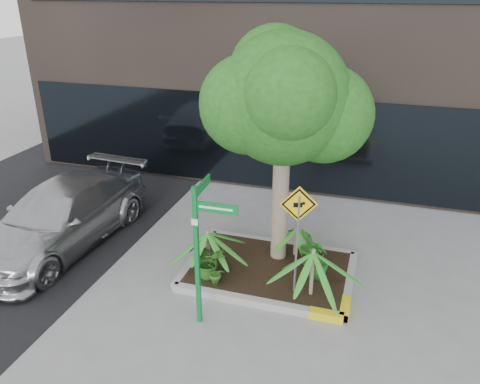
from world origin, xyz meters
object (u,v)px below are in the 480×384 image
(tree, at_px, (284,99))
(parked_car, at_px, (61,216))
(cattle_sign, at_px, (298,223))
(street_sign_post, at_px, (200,241))

(tree, bearing_deg, parked_car, -171.77)
(parked_car, relative_size, cattle_sign, 2.23)
(parked_car, bearing_deg, tree, 12.18)
(parked_car, bearing_deg, street_sign_post, -17.62)
(tree, xyz_separation_m, street_sign_post, (-0.82, -2.26, -1.89))
(tree, xyz_separation_m, cattle_sign, (0.57, -1.19, -1.87))
(tree, bearing_deg, street_sign_post, -109.93)
(parked_car, xyz_separation_m, street_sign_post, (3.97, -1.57, 0.89))
(tree, relative_size, cattle_sign, 2.22)
(cattle_sign, bearing_deg, tree, 99.50)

